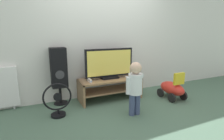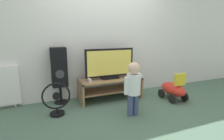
{
  "view_description": "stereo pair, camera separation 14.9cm",
  "coord_description": "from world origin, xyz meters",
  "px_view_note": "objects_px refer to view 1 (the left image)",
  "views": [
    {
      "loc": [
        -1.35,
        -2.85,
        1.33
      ],
      "look_at": [
        0.0,
        0.15,
        0.62
      ],
      "focal_mm": 28.0,
      "sensor_mm": 36.0,
      "label": 1
    },
    {
      "loc": [
        -1.21,
        -2.9,
        1.33
      ],
      "look_at": [
        0.0,
        0.15,
        0.62
      ],
      "focal_mm": 28.0,
      "sensor_mm": 36.0,
      "label": 2
    }
  ],
  "objects_px": {
    "remote_primary": "(128,77)",
    "ride_on_toy": "(172,88)",
    "child": "(135,84)",
    "speaker_tower": "(59,69)",
    "television": "(109,64)",
    "game_console": "(90,80)",
    "floor_fan": "(58,102)"
  },
  "relations": [
    {
      "from": "remote_primary",
      "to": "ride_on_toy",
      "type": "bearing_deg",
      "value": -28.43
    },
    {
      "from": "child",
      "to": "speaker_tower",
      "type": "distance_m",
      "value": 1.43
    },
    {
      "from": "remote_primary",
      "to": "speaker_tower",
      "type": "bearing_deg",
      "value": 169.55
    },
    {
      "from": "television",
      "to": "speaker_tower",
      "type": "bearing_deg",
      "value": 171.85
    },
    {
      "from": "television",
      "to": "child",
      "type": "xyz_separation_m",
      "value": [
        0.09,
        -0.83,
        -0.2
      ]
    },
    {
      "from": "remote_primary",
      "to": "speaker_tower",
      "type": "xyz_separation_m",
      "value": [
        -1.33,
        0.25,
        0.24
      ]
    },
    {
      "from": "child",
      "to": "ride_on_toy",
      "type": "height_order",
      "value": "child"
    },
    {
      "from": "child",
      "to": "ride_on_toy",
      "type": "xyz_separation_m",
      "value": [
        1.07,
        0.29,
        -0.3
      ]
    },
    {
      "from": "ride_on_toy",
      "to": "child",
      "type": "bearing_deg",
      "value": -164.89
    },
    {
      "from": "game_console",
      "to": "speaker_tower",
      "type": "distance_m",
      "value": 0.6
    },
    {
      "from": "floor_fan",
      "to": "ride_on_toy",
      "type": "height_order",
      "value": "ride_on_toy"
    },
    {
      "from": "television",
      "to": "child",
      "type": "height_order",
      "value": "television"
    },
    {
      "from": "child",
      "to": "speaker_tower",
      "type": "bearing_deg",
      "value": 137.32
    },
    {
      "from": "remote_primary",
      "to": "floor_fan",
      "type": "xyz_separation_m",
      "value": [
        -1.44,
        -0.27,
        -0.19
      ]
    },
    {
      "from": "television",
      "to": "floor_fan",
      "type": "bearing_deg",
      "value": -160.67
    },
    {
      "from": "remote_primary",
      "to": "child",
      "type": "distance_m",
      "value": 0.78
    },
    {
      "from": "game_console",
      "to": "child",
      "type": "relative_size",
      "value": 0.22
    },
    {
      "from": "speaker_tower",
      "to": "child",
      "type": "bearing_deg",
      "value": -42.68
    },
    {
      "from": "speaker_tower",
      "to": "remote_primary",
      "type": "bearing_deg",
      "value": -10.45
    },
    {
      "from": "television",
      "to": "floor_fan",
      "type": "relative_size",
      "value": 1.8
    },
    {
      "from": "television",
      "to": "child",
      "type": "bearing_deg",
      "value": -83.94
    },
    {
      "from": "child",
      "to": "floor_fan",
      "type": "distance_m",
      "value": 1.27
    },
    {
      "from": "remote_primary",
      "to": "floor_fan",
      "type": "bearing_deg",
      "value": -169.5
    },
    {
      "from": "television",
      "to": "ride_on_toy",
      "type": "height_order",
      "value": "television"
    },
    {
      "from": "child",
      "to": "floor_fan",
      "type": "height_order",
      "value": "child"
    },
    {
      "from": "child",
      "to": "speaker_tower",
      "type": "height_order",
      "value": "speaker_tower"
    },
    {
      "from": "television",
      "to": "ride_on_toy",
      "type": "xyz_separation_m",
      "value": [
        1.16,
        -0.54,
        -0.5
      ]
    },
    {
      "from": "floor_fan",
      "to": "ride_on_toy",
      "type": "distance_m",
      "value": 2.24
    },
    {
      "from": "television",
      "to": "speaker_tower",
      "type": "height_order",
      "value": "speaker_tower"
    },
    {
      "from": "ride_on_toy",
      "to": "speaker_tower",
      "type": "bearing_deg",
      "value": 162.38
    },
    {
      "from": "television",
      "to": "child",
      "type": "distance_m",
      "value": 0.85
    },
    {
      "from": "game_console",
      "to": "television",
      "type": "bearing_deg",
      "value": 10.0
    }
  ]
}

